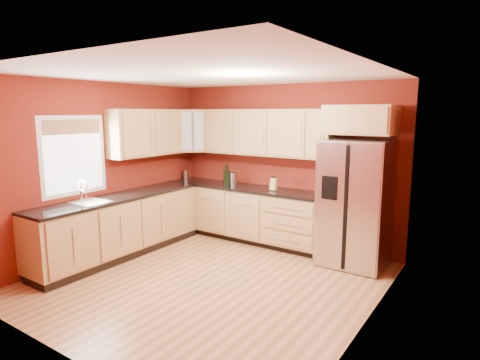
# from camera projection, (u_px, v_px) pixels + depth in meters

# --- Properties ---
(floor) EXTENTS (4.00, 4.00, 0.00)m
(floor) POSITION_uv_depth(u_px,v_px,m) (209.00, 280.00, 5.19)
(floor) COLOR olive
(floor) RESTS_ON ground
(ceiling) EXTENTS (4.00, 4.00, 0.00)m
(ceiling) POSITION_uv_depth(u_px,v_px,m) (206.00, 74.00, 4.76)
(ceiling) COLOR white
(ceiling) RESTS_ON wall_back
(wall_back) EXTENTS (4.00, 0.04, 2.60)m
(wall_back) POSITION_uv_depth(u_px,v_px,m) (283.00, 164.00, 6.61)
(wall_back) COLOR maroon
(wall_back) RESTS_ON floor
(wall_front) EXTENTS (4.00, 0.04, 2.60)m
(wall_front) POSITION_uv_depth(u_px,v_px,m) (58.00, 216.00, 3.34)
(wall_front) COLOR maroon
(wall_front) RESTS_ON floor
(wall_left) EXTENTS (0.04, 4.00, 2.60)m
(wall_left) POSITION_uv_depth(u_px,v_px,m) (104.00, 169.00, 6.07)
(wall_left) COLOR maroon
(wall_left) RESTS_ON floor
(wall_right) EXTENTS (0.04, 4.00, 2.60)m
(wall_right) POSITION_uv_depth(u_px,v_px,m) (369.00, 201.00, 3.88)
(wall_right) COLOR maroon
(wall_right) RESTS_ON floor
(base_cabinets_back) EXTENTS (2.90, 0.60, 0.88)m
(base_cabinets_back) POSITION_uv_depth(u_px,v_px,m) (245.00, 214.00, 6.81)
(base_cabinets_back) COLOR #A1864E
(base_cabinets_back) RESTS_ON floor
(base_cabinets_left) EXTENTS (0.60, 2.80, 0.88)m
(base_cabinets_left) POSITION_uv_depth(u_px,v_px,m) (120.00, 227.00, 6.05)
(base_cabinets_left) COLOR #A1864E
(base_cabinets_left) RESTS_ON floor
(countertop_back) EXTENTS (2.90, 0.62, 0.04)m
(countertop_back) POSITION_uv_depth(u_px,v_px,m) (245.00, 188.00, 6.73)
(countertop_back) COLOR black
(countertop_back) RESTS_ON base_cabinets_back
(countertop_left) EXTENTS (0.62, 2.80, 0.04)m
(countertop_left) POSITION_uv_depth(u_px,v_px,m) (119.00, 197.00, 5.97)
(countertop_left) COLOR black
(countertop_left) RESTS_ON base_cabinets_left
(upper_cabinets_back) EXTENTS (2.30, 0.33, 0.75)m
(upper_cabinets_back) POSITION_uv_depth(u_px,v_px,m) (265.00, 133.00, 6.53)
(upper_cabinets_back) COLOR #A1864E
(upper_cabinets_back) RESTS_ON wall_back
(upper_cabinets_left) EXTENTS (0.33, 1.35, 0.75)m
(upper_cabinets_left) POSITION_uv_depth(u_px,v_px,m) (146.00, 133.00, 6.49)
(upper_cabinets_left) COLOR #A1864E
(upper_cabinets_left) RESTS_ON wall_left
(corner_upper_cabinet) EXTENTS (0.67, 0.67, 0.75)m
(corner_upper_cabinet) POSITION_uv_depth(u_px,v_px,m) (192.00, 131.00, 7.17)
(corner_upper_cabinet) COLOR #A1864E
(corner_upper_cabinet) RESTS_ON wall_back
(over_fridge_cabinet) EXTENTS (0.92, 0.60, 0.40)m
(over_fridge_cabinet) POSITION_uv_depth(u_px,v_px,m) (361.00, 120.00, 5.50)
(over_fridge_cabinet) COLOR #A1864E
(over_fridge_cabinet) RESTS_ON wall_back
(refrigerator) EXTENTS (0.90, 0.75, 1.78)m
(refrigerator) POSITION_uv_depth(u_px,v_px,m) (355.00, 203.00, 5.63)
(refrigerator) COLOR #A8A9AD
(refrigerator) RESTS_ON floor
(window) EXTENTS (0.03, 0.90, 1.00)m
(window) POSITION_uv_depth(u_px,v_px,m) (74.00, 156.00, 5.61)
(window) COLOR white
(window) RESTS_ON wall_left
(sink_faucet) EXTENTS (0.50, 0.42, 0.30)m
(sink_faucet) POSITION_uv_depth(u_px,v_px,m) (89.00, 192.00, 5.53)
(sink_faucet) COLOR white
(sink_faucet) RESTS_ON countertop_left
(canister_left) EXTENTS (0.13, 0.13, 0.21)m
(canister_left) POSITION_uv_depth(u_px,v_px,m) (234.00, 179.00, 6.89)
(canister_left) COLOR #A8A9AD
(canister_left) RESTS_ON countertop_back
(canister_right) EXTENTS (0.12, 0.12, 0.17)m
(canister_right) POSITION_uv_depth(u_px,v_px,m) (186.00, 175.00, 7.42)
(canister_right) COLOR #A8A9AD
(canister_right) RESTS_ON countertop_back
(wine_bottle_a) EXTENTS (0.08, 0.08, 0.35)m
(wine_bottle_a) POSITION_uv_depth(u_px,v_px,m) (226.00, 175.00, 6.87)
(wine_bottle_a) COLOR black
(wine_bottle_a) RESTS_ON countertop_back
(wine_bottle_b) EXTENTS (0.09, 0.09, 0.34)m
(wine_bottle_b) POSITION_uv_depth(u_px,v_px,m) (228.00, 175.00, 6.87)
(wine_bottle_b) COLOR black
(wine_bottle_b) RESTS_ON countertop_back
(knife_block) EXTENTS (0.10, 0.09, 0.19)m
(knife_block) POSITION_uv_depth(u_px,v_px,m) (274.00, 184.00, 6.38)
(knife_block) COLOR tan
(knife_block) RESTS_ON countertop_back
(soap_dispenser) EXTENTS (0.09, 0.09, 0.20)m
(soap_dispenser) POSITION_uv_depth(u_px,v_px,m) (321.00, 189.00, 5.99)
(soap_dispenser) COLOR white
(soap_dispenser) RESTS_ON countertop_back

